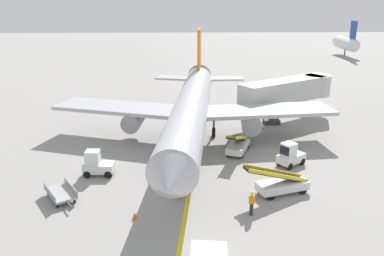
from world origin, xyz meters
TOP-DOWN VIEW (x-y plane):
  - ground_plane at (0.00, 0.00)m, footprint 300.00×300.00m
  - taxi_line_yellow at (1.89, 5.00)m, footprint 8.61×79.60m
  - airliner at (1.95, 12.05)m, footprint 28.46×35.34m
  - jet_bridge at (13.93, 19.22)m, footprint 12.15×9.01m
  - baggage_tug_near_wing at (-5.93, 4.13)m, footprint 2.43×1.38m
  - baggage_tug_by_cargo_door at (10.16, 5.54)m, footprint 2.70×2.47m
  - belt_loader_forward_hold at (8.17, 0.55)m, footprint 5.15×2.73m
  - belt_loader_aft_hold at (6.16, 8.69)m, footprint 2.94×5.12m
  - baggage_cart_loaded at (-7.70, 0.14)m, footprint 2.83×3.59m
  - ground_crew_marshaller at (5.48, -2.41)m, footprint 0.36×0.24m
  - safety_cone_nose_left at (9.89, 15.53)m, footprint 0.36×0.36m
  - safety_cone_nose_right at (-2.17, -2.68)m, footprint 0.36×0.36m
  - safety_cone_wingtip_left at (0.96, 17.09)m, footprint 0.36×0.36m
  - safety_cone_wingtip_right at (-6.99, 6.55)m, footprint 0.36×0.36m
  - distant_aircraft_far_left at (42.62, 73.74)m, footprint 3.00×10.10m

SIDE VIEW (x-z plane):
  - ground_plane at x=0.00m, z-range 0.00..0.00m
  - taxi_line_yellow at x=1.89m, z-range 0.00..0.01m
  - safety_cone_nose_left at x=9.89m, z-range 0.00..0.44m
  - safety_cone_nose_right at x=-2.17m, z-range 0.00..0.44m
  - safety_cone_wingtip_left at x=0.96m, z-range 0.00..0.44m
  - safety_cone_wingtip_right at x=-6.99m, z-range 0.00..0.44m
  - baggage_cart_loaded at x=-7.70m, z-range 0.00..0.94m
  - belt_loader_forward_hold at x=8.17m, z-range -0.52..2.07m
  - belt_loader_aft_hold at x=6.16m, z-range -0.52..2.07m
  - ground_crew_marshaller at x=5.48m, z-range 0.06..1.76m
  - baggage_tug_near_wing at x=-5.93m, z-range -0.12..1.98m
  - baggage_tug_by_cargo_door at x=10.16m, z-range -0.12..1.98m
  - distant_aircraft_far_left at x=42.62m, z-range -1.18..7.62m
  - airliner at x=1.95m, z-range -1.63..8.47m
  - jet_bridge at x=13.93m, z-range 1.12..5.97m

